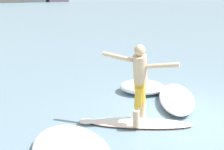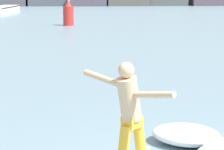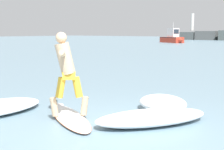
# 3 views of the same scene
# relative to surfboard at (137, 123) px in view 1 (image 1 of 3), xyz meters

# --- Properties ---
(ground_plane) EXTENTS (200.00, 200.00, 0.00)m
(ground_plane) POSITION_rel_surfboard_xyz_m (1.23, -0.25, -0.04)
(ground_plane) COLOR gray
(surfboard) EXTENTS (2.34, 1.63, 0.21)m
(surfboard) POSITION_rel_surfboard_xyz_m (0.00, 0.00, 0.00)
(surfboard) COLOR white
(surfboard) RESTS_ON ground
(surfer) EXTENTS (1.20, 1.17, 1.70)m
(surfer) POSITION_rel_surfboard_xyz_m (0.00, -0.06, 1.03)
(surfer) COLOR #D3AD85
(surfer) RESTS_ON surfboard
(wave_foam_at_tail) EXTENTS (1.63, 1.58, 0.34)m
(wave_foam_at_tail) POSITION_rel_surfboard_xyz_m (1.18, 1.81, 0.13)
(wave_foam_at_tail) COLOR white
(wave_foam_at_tail) RESTS_ON ground
(wave_foam_at_nose) EXTENTS (1.97, 2.41, 0.27)m
(wave_foam_at_nose) POSITION_rel_surfboard_xyz_m (1.55, 0.71, 0.10)
(wave_foam_at_nose) COLOR white
(wave_foam_at_nose) RESTS_ON ground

